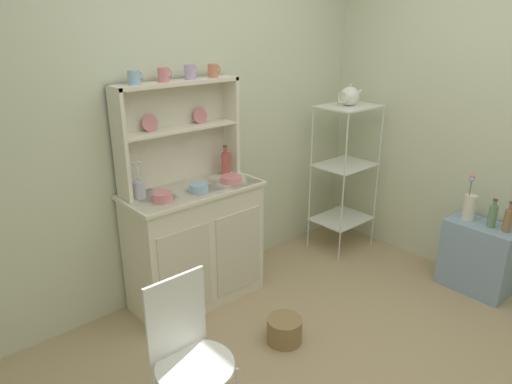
% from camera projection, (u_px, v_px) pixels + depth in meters
% --- Properties ---
extents(wall_back, '(3.84, 0.05, 2.50)m').
position_uv_depth(wall_back, '(193.00, 120.00, 3.27)').
color(wall_back, beige).
rests_on(wall_back, ground).
extents(hutch_cabinet, '(0.95, 0.45, 0.85)m').
position_uv_depth(hutch_cabinet, '(195.00, 244.00, 3.25)').
color(hutch_cabinet, silver).
rests_on(hutch_cabinet, ground).
extents(hutch_shelf_unit, '(0.88, 0.18, 0.70)m').
position_uv_depth(hutch_shelf_unit, '(176.00, 125.00, 3.08)').
color(hutch_shelf_unit, beige).
rests_on(hutch_shelf_unit, hutch_cabinet).
extents(bakers_rack, '(0.48, 0.38, 1.26)m').
position_uv_depth(bakers_rack, '(345.00, 163.00, 3.92)').
color(bakers_rack, silver).
rests_on(bakers_rack, ground).
extents(side_shelf_blue, '(0.28, 0.48, 0.53)m').
position_uv_depth(side_shelf_blue, '(478.00, 257.00, 3.43)').
color(side_shelf_blue, '#849EBC').
rests_on(side_shelf_blue, ground).
extents(wire_chair, '(0.36, 0.36, 0.85)m').
position_uv_depth(wire_chair, '(187.00, 348.00, 2.10)').
color(wire_chair, white).
rests_on(wire_chair, ground).
extents(floor_basket, '(0.22, 0.22, 0.16)m').
position_uv_depth(floor_basket, '(284.00, 330.00, 2.91)').
color(floor_basket, '#93754C').
rests_on(floor_basket, ground).
extents(cup_sky_0, '(0.09, 0.08, 0.08)m').
position_uv_depth(cup_sky_0, '(134.00, 78.00, 2.75)').
color(cup_sky_0, '#8EB2D1').
rests_on(cup_sky_0, hutch_shelf_unit).
extents(cup_rose_1, '(0.09, 0.07, 0.09)m').
position_uv_depth(cup_rose_1, '(164.00, 75.00, 2.88)').
color(cup_rose_1, '#D17A84').
rests_on(cup_rose_1, hutch_shelf_unit).
extents(cup_lilac_2, '(0.09, 0.07, 0.09)m').
position_uv_depth(cup_lilac_2, '(190.00, 72.00, 3.00)').
color(cup_lilac_2, '#B79ECC').
rests_on(cup_lilac_2, hutch_shelf_unit).
extents(cup_terracotta_3, '(0.08, 0.07, 0.09)m').
position_uv_depth(cup_terracotta_3, '(213.00, 70.00, 3.11)').
color(cup_terracotta_3, '#C67556').
rests_on(cup_terracotta_3, hutch_shelf_unit).
extents(bowl_mixing_large, '(0.12, 0.12, 0.06)m').
position_uv_depth(bowl_mixing_large, '(162.00, 197.00, 2.88)').
color(bowl_mixing_large, '#D17A84').
rests_on(bowl_mixing_large, hutch_cabinet).
extents(bowl_floral_medium, '(0.12, 0.12, 0.05)m').
position_uv_depth(bowl_floral_medium, '(199.00, 188.00, 3.05)').
color(bowl_floral_medium, '#8EB2D1').
rests_on(bowl_floral_medium, hutch_cabinet).
extents(bowl_cream_small, '(0.15, 0.15, 0.05)m').
position_uv_depth(bowl_cream_small, '(231.00, 179.00, 3.22)').
color(bowl_cream_small, '#D17A84').
rests_on(bowl_cream_small, hutch_cabinet).
extents(jam_bottle, '(0.06, 0.06, 0.22)m').
position_uv_depth(jam_bottle, '(225.00, 163.00, 3.35)').
color(jam_bottle, '#B74C47').
rests_on(jam_bottle, hutch_cabinet).
extents(utensil_jar, '(0.08, 0.08, 0.25)m').
position_uv_depth(utensil_jar, '(139.00, 189.00, 2.93)').
color(utensil_jar, '#B2B7C6').
rests_on(utensil_jar, hutch_cabinet).
extents(porcelain_teapot, '(0.24, 0.15, 0.17)m').
position_uv_depth(porcelain_teapot, '(350.00, 96.00, 3.72)').
color(porcelain_teapot, white).
rests_on(porcelain_teapot, bakers_rack).
extents(flower_vase, '(0.09, 0.09, 0.35)m').
position_uv_depth(flower_vase, '(470.00, 204.00, 3.38)').
color(flower_vase, silver).
rests_on(flower_vase, side_shelf_blue).
extents(oil_bottle, '(0.06, 0.06, 0.21)m').
position_uv_depth(oil_bottle, '(493.00, 215.00, 3.27)').
color(oil_bottle, '#6B8C60').
rests_on(oil_bottle, side_shelf_blue).
extents(vinegar_bottle, '(0.06, 0.06, 0.22)m').
position_uv_depth(vinegar_bottle, '(508.00, 220.00, 3.20)').
color(vinegar_bottle, '#99704C').
rests_on(vinegar_bottle, side_shelf_blue).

